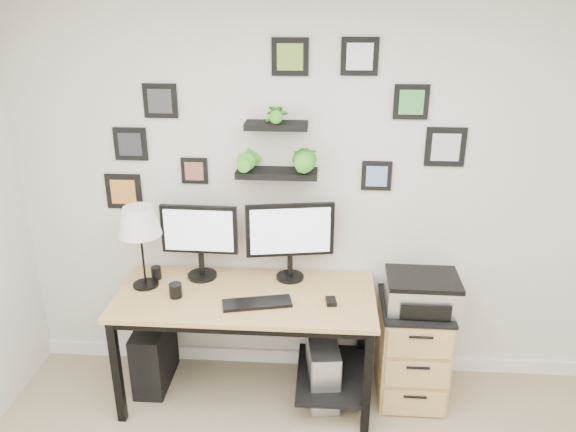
# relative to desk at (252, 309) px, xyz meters

# --- Properties ---
(room) EXTENTS (4.00, 4.00, 4.00)m
(room) POSITION_rel_desk_xyz_m (0.44, 0.32, -0.58)
(room) COLOR tan
(room) RESTS_ON ground
(desk) EXTENTS (1.60, 0.70, 0.75)m
(desk) POSITION_rel_desk_xyz_m (0.00, 0.00, 0.00)
(desk) COLOR tan
(desk) RESTS_ON ground
(monitor_left) EXTENTS (0.49, 0.20, 0.50)m
(monitor_left) POSITION_rel_desk_xyz_m (-0.35, 0.17, 0.42)
(monitor_left) COLOR black
(monitor_left) RESTS_ON desk
(monitor_right) EXTENTS (0.56, 0.21, 0.52)m
(monitor_right) POSITION_rel_desk_xyz_m (0.23, 0.19, 0.43)
(monitor_right) COLOR black
(monitor_right) RESTS_ON desk
(keyboard) EXTENTS (0.43, 0.22, 0.02)m
(keyboard) POSITION_rel_desk_xyz_m (0.05, -0.15, 0.13)
(keyboard) COLOR black
(keyboard) RESTS_ON desk
(mouse) EXTENTS (0.07, 0.10, 0.03)m
(mouse) POSITION_rel_desk_xyz_m (0.49, -0.11, 0.14)
(mouse) COLOR black
(mouse) RESTS_ON desk
(table_lamp) EXTENTS (0.26, 0.26, 0.54)m
(table_lamp) POSITION_rel_desk_xyz_m (-0.68, 0.03, 0.55)
(table_lamp) COLOR black
(table_lamp) RESTS_ON desk
(mug) EXTENTS (0.08, 0.08, 0.09)m
(mug) POSITION_rel_desk_xyz_m (-0.46, -0.10, 0.17)
(mug) COLOR black
(mug) RESTS_ON desk
(pen_cup) EXTENTS (0.07, 0.07, 0.08)m
(pen_cup) POSITION_rel_desk_xyz_m (-0.64, 0.13, 0.17)
(pen_cup) COLOR black
(pen_cup) RESTS_ON desk
(pc_tower_black) EXTENTS (0.20, 0.45, 0.45)m
(pc_tower_black) POSITION_rel_desk_xyz_m (-0.68, 0.05, -0.40)
(pc_tower_black) COLOR black
(pc_tower_black) RESTS_ON ground
(pc_tower_grey) EXTENTS (0.24, 0.44, 0.42)m
(pc_tower_grey) POSITION_rel_desk_xyz_m (0.45, -0.03, -0.42)
(pc_tower_grey) COLOR gray
(pc_tower_grey) RESTS_ON ground
(file_cabinet) EXTENTS (0.43, 0.53, 0.67)m
(file_cabinet) POSITION_rel_desk_xyz_m (1.03, 0.06, -0.29)
(file_cabinet) COLOR tan
(file_cabinet) RESTS_ON ground
(printer) EXTENTS (0.44, 0.36, 0.20)m
(printer) POSITION_rel_desk_xyz_m (1.05, 0.04, 0.14)
(printer) COLOR silver
(printer) RESTS_ON file_cabinet
(wall_decor) EXTENTS (2.27, 0.18, 1.09)m
(wall_decor) POSITION_rel_desk_xyz_m (0.15, 0.26, 1.04)
(wall_decor) COLOR black
(wall_decor) RESTS_ON ground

